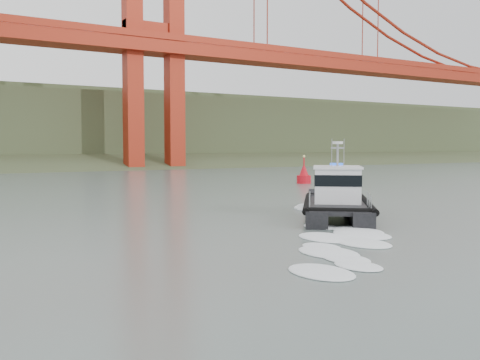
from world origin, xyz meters
The scene contains 3 objects.
ground centered at (0.00, 0.00, 0.00)m, with size 400.00×400.00×0.00m, color #576762.
patrol_boat centered at (6.54, 6.30, 1.16)m, with size 8.66×9.62×4.63m.
nav_buoy centered at (22.47, 30.49, 0.89)m, with size 1.62×1.62×3.38m.
Camera 1 is at (-14.18, -17.78, 4.19)m, focal length 40.00 mm.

